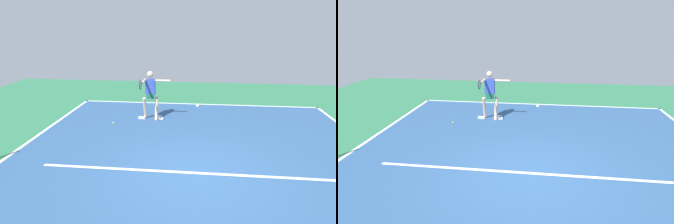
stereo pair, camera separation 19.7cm
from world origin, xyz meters
The scene contains 7 objects.
ground_plane centered at (0.00, 0.00, 0.00)m, with size 21.09×21.09×0.00m, color #2D754C.
court_surface centered at (0.00, 0.00, 0.00)m, with size 9.91×12.03×0.00m, color #2D5484.
court_line_baseline_near centered at (0.00, -5.96, 0.00)m, with size 9.91×0.10×0.01m, color white.
court_line_service centered at (0.00, -0.11, 0.00)m, with size 7.43×0.10×0.01m, color white.
court_line_centre_mark centered at (0.00, -5.76, 0.00)m, with size 0.10×0.30×0.01m, color white.
tennis_player centered at (1.65, -3.80, 1.01)m, with size 1.16×1.22×1.76m.
tennis_ball_by_sideline centered at (2.86, -3.17, 0.03)m, with size 0.07×0.07×0.07m, color #C6E53D.
Camera 1 is at (-0.02, 5.91, 3.41)m, focal length 30.73 mm.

